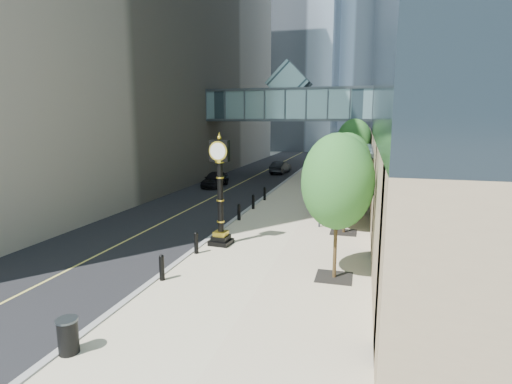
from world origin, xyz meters
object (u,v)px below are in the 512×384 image
Objects in this scene: street_clock at (220,198)px; car_near at (215,179)px; pedestrian at (362,204)px; car_far at (281,167)px; trash_bin at (68,337)px.

car_near is at bearing 116.26° from street_clock.
pedestrian is 21.18m from car_far.
car_far is (-9.29, 19.03, -0.14)m from pedestrian.
trash_bin is 0.22× the size of car_near.
street_clock is 17.56m from car_near.
trash_bin is 0.22× the size of car_far.
car_far is (-2.09, 36.82, 0.19)m from trash_bin.
car_near is (-13.14, 8.20, -0.12)m from pedestrian.
trash_bin is 0.58× the size of pedestrian.
street_clock is 5.89× the size of trash_bin.
street_clock is 27.23m from car_far.
street_clock is at bearing 67.83° from pedestrian.
street_clock is 10.48m from pedestrian.
car_far is at bearing 93.25° from trash_bin.
pedestrian is 15.49m from car_near.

